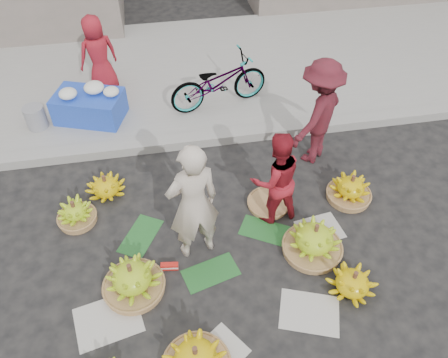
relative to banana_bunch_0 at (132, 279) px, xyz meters
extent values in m
plane|color=black|center=(1.00, 0.26, -0.21)|extent=(80.00, 80.00, 0.00)
cube|color=gray|center=(1.00, 2.46, -0.13)|extent=(40.00, 0.25, 0.15)
cube|color=gray|center=(1.00, 4.56, -0.15)|extent=(40.00, 4.00, 0.12)
cylinder|color=olive|center=(0.00, 0.00, -0.16)|extent=(0.70, 0.70, 0.09)
cylinder|color=#4F2E1F|center=(0.00, 0.00, 0.21)|extent=(0.05, 0.05, 0.12)
cylinder|color=#4F2E1F|center=(0.59, -1.03, 0.20)|extent=(0.05, 0.05, 0.12)
cylinder|color=#4F2E1F|center=(2.46, -0.44, 0.07)|extent=(0.05, 0.05, 0.12)
cylinder|color=olive|center=(2.19, 0.16, -0.16)|extent=(0.72, 0.72, 0.09)
cylinder|color=#4F2E1F|center=(2.19, 0.16, 0.22)|extent=(0.05, 0.05, 0.12)
cylinder|color=olive|center=(2.97, 0.93, -0.16)|extent=(0.59, 0.59, 0.09)
cylinder|color=#4F2E1F|center=(2.97, 0.93, 0.15)|extent=(0.05, 0.05, 0.12)
cylinder|color=olive|center=(-0.70, 1.16, -0.16)|extent=(0.49, 0.49, 0.09)
cylinder|color=#4F2E1F|center=(-0.70, 1.16, 0.10)|extent=(0.05, 0.05, 0.12)
cylinder|color=#4F2E1F|center=(-0.33, 1.61, 0.07)|extent=(0.05, 0.05, 0.12)
cylinder|color=olive|center=(1.84, 0.99, -0.17)|extent=(0.58, 0.58, 0.06)
cube|color=red|center=(0.42, 0.20, -0.16)|extent=(0.22, 0.09, 0.09)
imported|color=beige|center=(0.78, 0.44, 0.63)|extent=(0.69, 0.54, 1.68)
imported|color=#A91A23|center=(1.84, 0.82, 0.47)|extent=(0.72, 0.60, 1.35)
imported|color=maroon|center=(2.72, 1.85, 0.61)|extent=(1.18, 1.15, 1.62)
cube|color=#1C3EBA|center=(-0.57, 3.27, 0.13)|extent=(1.21, 0.97, 0.44)
ellipsoid|color=white|center=(-0.83, 3.23, 0.43)|extent=(0.28, 0.28, 0.15)
ellipsoid|color=white|center=(-0.44, 3.32, 0.44)|extent=(0.32, 0.32, 0.17)
ellipsoid|color=white|center=(-0.17, 3.18, 0.42)|extent=(0.25, 0.25, 0.13)
cylinder|color=gray|center=(-1.41, 3.18, 0.10)|extent=(0.32, 0.32, 0.36)
imported|color=#A91A23|center=(-0.36, 4.09, 0.58)|extent=(0.77, 0.65, 1.33)
imported|color=gray|center=(1.55, 3.27, 0.35)|extent=(0.94, 1.76, 0.88)
camera|label=1|loc=(0.55, -2.82, 4.26)|focal=35.00mm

